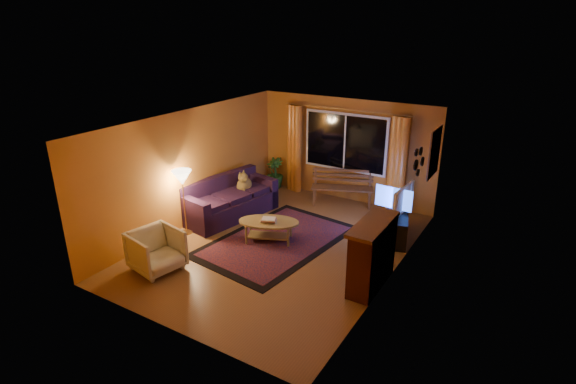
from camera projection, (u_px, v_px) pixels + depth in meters
The scene contains 22 objects.
floor at pixel (280, 246), 8.93m from camera, with size 4.50×6.00×0.02m, color brown.
ceiling at pixel (279, 121), 8.03m from camera, with size 4.50×6.00×0.02m, color white.
wall_back at pixel (346, 150), 10.88m from camera, with size 4.50×0.02×2.50m, color #C67829.
wall_left at pixel (190, 168), 9.57m from camera, with size 0.02×6.00×2.50m, color #C67829.
wall_right at pixel (396, 212), 7.39m from camera, with size 0.02×6.00×2.50m, color #C67829.
window at pixel (345, 143), 10.76m from camera, with size 2.00×0.02×1.30m, color black.
curtain_rod at pixel (346, 110), 10.44m from camera, with size 0.03×0.03×3.20m, color #BF8C3F.
curtain_left at pixel (295, 149), 11.48m from camera, with size 0.36×0.36×2.24m, color orange.
curtain_right at pixel (397, 165), 10.18m from camera, with size 0.36×0.36×2.24m, color orange.
bench at pixel (342, 196), 10.82m from camera, with size 1.46×0.43×0.44m, color #54331A.
potted_plant at pixel (275, 173), 11.89m from camera, with size 0.45×0.45×0.81m, color #235B1E.
sofa at pixel (230, 198), 10.12m from camera, with size 0.95×2.21×0.89m, color black.
dog at pixel (244, 183), 10.42m from camera, with size 0.29×0.40×0.43m, color olive, non-canonical shape.
armchair at pixel (156, 249), 7.95m from camera, with size 0.80×0.75×0.83m, color beige.
floor_lamp at pixel (184, 203), 9.23m from camera, with size 0.23×0.23×1.37m, color #BF8C3F.
rug at pixel (277, 241), 9.12m from camera, with size 2.03×3.20×0.02m, color maroon.
coffee_table at pixel (269, 231), 9.05m from camera, with size 1.22×1.22×0.44m, color olive.
tv_console at pixel (396, 224), 9.21m from camera, with size 0.44×1.33×0.56m, color black.
television at pixel (398, 199), 9.01m from camera, with size 0.98×0.13×0.56m, color black.
fireplace at pixel (372, 256), 7.42m from camera, with size 0.40×1.20×1.10m, color maroon.
mirror_cluster at pixel (419, 160), 8.26m from camera, with size 0.06×0.60×0.56m, color black, non-canonical shape.
painting at pixel (434, 153), 9.22m from camera, with size 0.04×0.76×0.96m, color #C76B10.
Camera 1 is at (4.23, -6.73, 4.21)m, focal length 28.00 mm.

